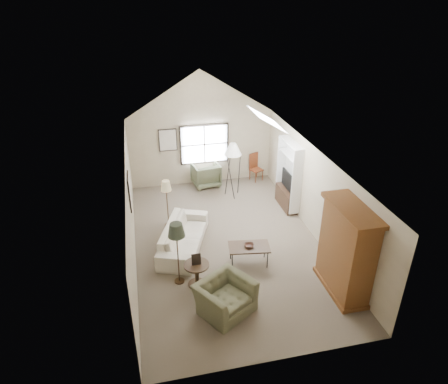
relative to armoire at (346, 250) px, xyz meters
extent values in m
cube|color=brown|center=(-2.18, 2.40, -1.10)|extent=(5.00, 8.00, 0.01)
cube|color=#BCAC8E|center=(-2.18, 6.40, 0.15)|extent=(5.00, 0.01, 2.50)
cube|color=#BCAC8E|center=(-2.18, -1.60, 0.15)|extent=(5.00, 0.01, 2.50)
cube|color=#BCAC8E|center=(-4.68, 2.40, 0.15)|extent=(0.01, 8.00, 2.50)
cube|color=#BCAC8E|center=(0.32, 2.40, 0.15)|extent=(0.01, 8.00, 2.50)
cube|color=black|center=(-2.08, 6.36, 0.35)|extent=(1.72, 0.08, 1.42)
cube|color=black|center=(-4.65, 2.70, 0.65)|extent=(0.68, 0.04, 0.88)
cube|color=black|center=(-3.33, 6.37, 0.60)|extent=(0.62, 0.04, 0.78)
cube|color=brown|center=(0.00, 0.00, 0.00)|extent=(0.60, 1.50, 2.20)
cube|color=white|center=(0.16, 4.00, 0.05)|extent=(0.32, 1.30, 2.10)
cube|color=#382316|center=(0.14, 4.00, -0.80)|extent=(0.34, 1.18, 0.60)
cube|color=black|center=(0.14, 4.00, -0.18)|extent=(0.05, 0.90, 0.55)
imported|color=beige|center=(-3.37, 2.48, -0.75)|extent=(1.71, 2.58, 0.70)
imported|color=brown|center=(-2.80, -0.08, -0.73)|extent=(1.49, 1.44, 0.74)
imported|color=#606A4A|center=(-2.11, 6.10, -0.68)|extent=(1.03, 1.05, 0.85)
cube|color=#3D2919|center=(-1.85, 1.41, -0.84)|extent=(1.10, 0.71, 0.53)
imported|color=#371D16|center=(-1.85, 1.41, -0.54)|extent=(0.28, 0.28, 0.06)
cylinder|color=#382417|center=(-3.27, 0.88, -0.80)|extent=(0.77, 0.77, 0.60)
cube|color=maroon|center=(-0.23, 6.10, -0.60)|extent=(0.52, 0.52, 1.01)
camera|label=1|loc=(-4.28, -6.53, 5.29)|focal=32.00mm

